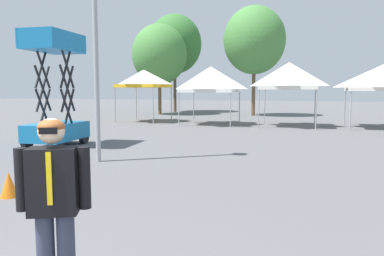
{
  "coord_description": "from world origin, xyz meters",
  "views": [
    {
      "loc": [
        2.44,
        -1.41,
        2.02
      ],
      "look_at": [
        0.1,
        5.19,
        1.3
      ],
      "focal_mm": 34.32,
      "sensor_mm": 36.0,
      "label": 1
    }
  ],
  "objects": [
    {
      "name": "canopy_tent_left_of_center",
      "position": [
        -8.4,
        19.92,
        2.76
      ],
      "size": [
        2.87,
        2.87,
        3.33
      ],
      "color": "#9E9EA3",
      "rests_on": "ground"
    },
    {
      "name": "canopy_tent_far_left",
      "position": [
        -3.78,
        19.47,
        2.65
      ],
      "size": [
        3.26,
        3.26,
        3.41
      ],
      "color": "#9E9EA3",
      "rests_on": "ground"
    },
    {
      "name": "canopy_tent_center",
      "position": [
        0.67,
        19.83,
        2.81
      ],
      "size": [
        3.19,
        3.19,
        3.57
      ],
      "color": "#9E9EA3",
      "rests_on": "ground"
    },
    {
      "name": "canopy_tent_behind_center",
      "position": [
        5.45,
        20.34,
        2.68
      ],
      "size": [
        3.61,
        3.61,
        3.38
      ],
      "color": "#9E9EA3",
      "rests_on": "ground"
    },
    {
      "name": "scissor_lift",
      "position": [
        -6.57,
        9.36,
        1.22
      ],
      "size": [
        1.66,
        2.45,
        4.05
      ],
      "color": "black",
      "rests_on": "ground"
    },
    {
      "name": "person_foreground",
      "position": [
        0.21,
        1.19,
        1.03
      ],
      "size": [
        0.59,
        0.4,
        1.78
      ],
      "color": "#33384C",
      "rests_on": "ground"
    },
    {
      "name": "tree_behind_tents_right",
      "position": [
        -10.4,
        26.77,
        4.97
      ],
      "size": [
        4.55,
        4.55,
        7.48
      ],
      "color": "brown",
      "rests_on": "ground"
    },
    {
      "name": "tree_behind_tents_left",
      "position": [
        -10.45,
        30.27,
        6.22
      ],
      "size": [
        4.9,
        4.9,
        8.92
      ],
      "color": "brown",
      "rests_on": "ground"
    },
    {
      "name": "tree_behind_tents_center",
      "position": [
        -2.71,
        27.83,
        5.92
      ],
      "size": [
        4.83,
        4.83,
        8.58
      ],
      "color": "brown",
      "rests_on": "ground"
    },
    {
      "name": "traffic_cone_lot_center",
      "position": [
        -3.1,
        3.84,
        0.24
      ],
      "size": [
        0.32,
        0.32,
        0.49
      ],
      "primitive_type": "cone",
      "color": "orange",
      "rests_on": "ground"
    }
  ]
}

